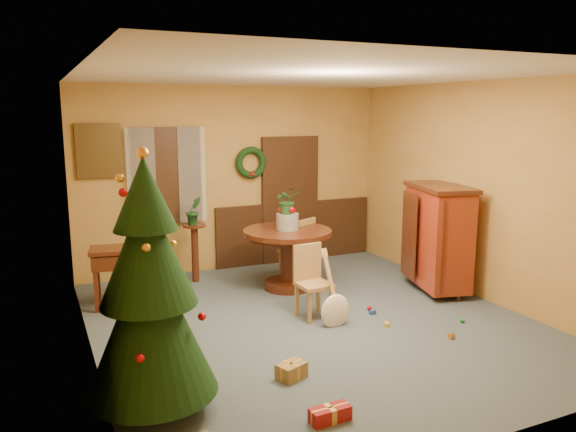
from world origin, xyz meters
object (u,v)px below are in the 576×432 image
chair_near (311,278)px  christmas_tree (149,292)px  dining_table (287,248)px  writing_desk (126,262)px  sideboard (438,235)px

chair_near → christmas_tree: 2.75m
dining_table → chair_near: (-0.19, -1.11, -0.12)m
chair_near → christmas_tree: christmas_tree is taller
writing_desk → sideboard: bearing=-15.9°
chair_near → sideboard: sideboard is taller
dining_table → sideboard: size_ratio=0.83×
dining_table → christmas_tree: 3.58m
chair_near → writing_desk: 2.40m
writing_desk → chair_near: bearing=-33.0°
dining_table → writing_desk: 2.20m
chair_near → christmas_tree: size_ratio=0.40×
writing_desk → dining_table: bearing=-5.1°
dining_table → chair_near: 1.13m
writing_desk → sideboard: sideboard is taller
christmas_tree → sideboard: christmas_tree is taller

